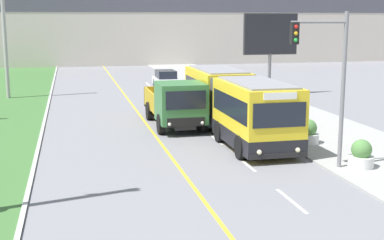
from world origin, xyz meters
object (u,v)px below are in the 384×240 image
at_px(traffic_light_mast, 329,71).
at_px(utility_pole_far, 4,22).
at_px(car_distant, 166,79).
at_px(planter_round_near, 361,155).
at_px(planter_round_second, 308,133).
at_px(dump_truck, 177,105).
at_px(billboard_large, 270,36).
at_px(city_bus, 235,104).
at_px(planter_round_third, 275,116).

bearing_deg(traffic_light_mast, utility_pole_far, 121.62).
relative_size(car_distant, planter_round_near, 3.89).
distance_m(traffic_light_mast, planter_round_second, 5.33).
distance_m(dump_truck, utility_pole_far, 17.46).
relative_size(dump_truck, utility_pole_far, 0.64).
relative_size(traffic_light_mast, planter_round_second, 5.37).
bearing_deg(billboard_large, car_distant, 137.24).
bearing_deg(car_distant, billboard_large, -42.76).
relative_size(city_bus, planter_round_second, 10.64).
xyz_separation_m(planter_round_near, planter_round_third, (-0.18, 8.58, 0.03)).
xyz_separation_m(billboard_large, planter_round_near, (-3.99, -20.34, -3.90)).
relative_size(traffic_light_mast, planter_round_near, 5.47).
bearing_deg(traffic_light_mast, car_distant, 93.23).
height_order(utility_pole_far, planter_round_near, utility_pole_far).
relative_size(city_bus, utility_pole_far, 1.09).
height_order(billboard_large, planter_round_second, billboard_large).
bearing_deg(utility_pole_far, planter_round_third, -43.35).
xyz_separation_m(city_bus, planter_round_near, (2.89, -7.22, -0.99)).
bearing_deg(dump_truck, traffic_light_mast, -66.07).
bearing_deg(traffic_light_mast, billboard_large, 74.93).
relative_size(dump_truck, planter_round_second, 6.25).
bearing_deg(planter_round_second, planter_round_near, -86.83).
relative_size(billboard_large, planter_round_second, 5.50).
bearing_deg(billboard_large, planter_round_second, -104.74).
height_order(car_distant, planter_round_third, car_distant).
height_order(traffic_light_mast, planter_round_near, traffic_light_mast).
distance_m(traffic_light_mast, planter_round_near, 3.58).
bearing_deg(planter_round_near, dump_truck, 120.37).
bearing_deg(billboard_large, utility_pole_far, 172.35).
relative_size(city_bus, billboard_large, 1.93).
relative_size(car_distant, planter_round_second, 3.82).
relative_size(dump_truck, planter_round_near, 6.37).
bearing_deg(utility_pole_far, car_distant, 16.87).
bearing_deg(planter_round_second, dump_truck, 136.23).
distance_m(car_distant, traffic_light_mast, 26.71).
xyz_separation_m(car_distant, planter_round_third, (2.75, -18.16, -0.09)).
distance_m(car_distant, planter_round_third, 18.36).
relative_size(billboard_large, planter_round_near, 5.60).
distance_m(city_bus, planter_round_third, 3.19).
height_order(dump_truck, car_distant, dump_truck).
bearing_deg(traffic_light_mast, dump_truck, 113.93).
relative_size(city_bus, traffic_light_mast, 1.98).
distance_m(dump_truck, planter_round_second, 7.22).
distance_m(billboard_large, planter_round_second, 17.05).
bearing_deg(traffic_light_mast, planter_round_third, 81.47).
bearing_deg(utility_pole_far, traffic_light_mast, -58.38).
height_order(dump_truck, traffic_light_mast, traffic_light_mast).
distance_m(dump_truck, traffic_light_mast, 10.18).
relative_size(dump_truck, traffic_light_mast, 1.16).
height_order(city_bus, planter_round_second, city_bus).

